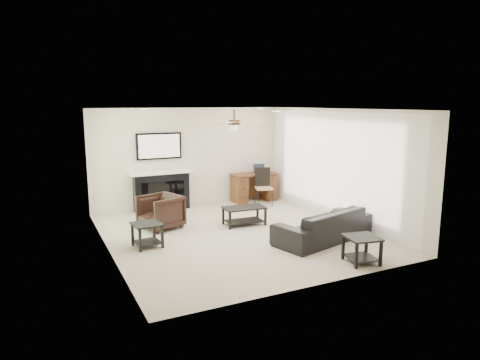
{
  "coord_description": "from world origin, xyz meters",
  "views": [
    {
      "loc": [
        -3.61,
        -7.52,
        2.63
      ],
      "look_at": [
        0.21,
        0.28,
        1.05
      ],
      "focal_mm": 32.0,
      "sensor_mm": 36.0,
      "label": 1
    }
  ],
  "objects_px": {
    "coffee_table": "(244,216)",
    "sofa": "(323,225)",
    "desk": "(254,187)",
    "armchair": "(161,212)",
    "fireplace_unit": "(161,172)"
  },
  "relations": [
    {
      "from": "sofa",
      "to": "fireplace_unit",
      "type": "height_order",
      "value": "fireplace_unit"
    },
    {
      "from": "desk",
      "to": "sofa",
      "type": "bearing_deg",
      "value": -95.84
    },
    {
      "from": "coffee_table",
      "to": "desk",
      "type": "relative_size",
      "value": 0.74
    },
    {
      "from": "desk",
      "to": "fireplace_unit",
      "type": "bearing_deg",
      "value": 176.95
    },
    {
      "from": "coffee_table",
      "to": "sofa",
      "type": "bearing_deg",
      "value": -56.25
    },
    {
      "from": "sofa",
      "to": "fireplace_unit",
      "type": "xyz_separation_m",
      "value": [
        -2.14,
        3.66,
        0.65
      ]
    },
    {
      "from": "armchair",
      "to": "desk",
      "type": "height_order",
      "value": "desk"
    },
    {
      "from": "armchair",
      "to": "coffee_table",
      "type": "relative_size",
      "value": 0.87
    },
    {
      "from": "sofa",
      "to": "coffee_table",
      "type": "relative_size",
      "value": 2.32
    },
    {
      "from": "armchair",
      "to": "sofa",
      "type": "bearing_deg",
      "value": 32.7
    },
    {
      "from": "sofa",
      "to": "armchair",
      "type": "bearing_deg",
      "value": -53.43
    },
    {
      "from": "sofa",
      "to": "coffee_table",
      "type": "distance_m",
      "value": 1.84
    },
    {
      "from": "coffee_table",
      "to": "fireplace_unit",
      "type": "bearing_deg",
      "value": 125.32
    },
    {
      "from": "sofa",
      "to": "desk",
      "type": "height_order",
      "value": "desk"
    },
    {
      "from": "coffee_table",
      "to": "fireplace_unit",
      "type": "xyz_separation_m",
      "value": [
        -1.24,
        2.06,
        0.75
      ]
    }
  ]
}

